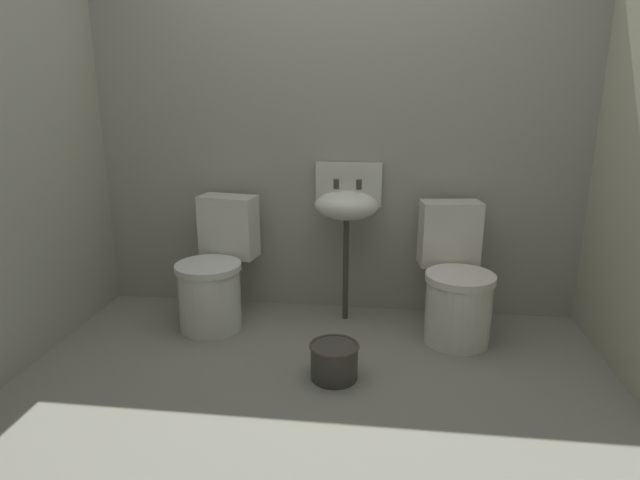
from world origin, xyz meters
The scene contains 6 objects.
ground_plane centered at (0.00, 0.00, -0.04)m, with size 3.51×2.54×0.08m, color gray.
wall_back centered at (0.00, 1.12, 1.06)m, with size 3.51×0.10×2.13m, color #9C9B8B.
toilet_left centered at (-0.71, 0.72, 0.32)m, with size 0.48×0.65×0.78m.
toilet_right centered at (0.75, 0.72, 0.32)m, with size 0.46×0.64×0.78m.
sink centered at (0.09, 0.91, 0.75)m, with size 0.42×0.35×0.99m.
bucket centered at (0.09, 0.12, 0.10)m, with size 0.26×0.26×0.19m.
Camera 1 is at (0.33, -2.39, 1.47)m, focal length 30.70 mm.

